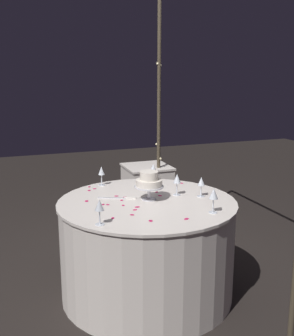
# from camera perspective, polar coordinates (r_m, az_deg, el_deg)

# --- Properties ---
(ground_plane) EXTENTS (12.00, 12.00, 0.00)m
(ground_plane) POSITION_cam_1_polar(r_m,az_deg,el_deg) (3.46, -0.00, -16.56)
(ground_plane) COLOR black
(decorative_arch) EXTENTS (2.16, 0.06, 2.49)m
(decorative_arch) POSITION_cam_1_polar(r_m,az_deg,el_deg) (3.22, 8.78, 10.97)
(decorative_arch) COLOR #473D2D
(decorative_arch) RESTS_ON ground
(main_table) EXTENTS (1.34, 1.34, 0.76)m
(main_table) POSITION_cam_1_polar(r_m,az_deg,el_deg) (3.29, -0.00, -10.80)
(main_table) COLOR silver
(main_table) RESTS_ON ground
(side_table) EXTENTS (0.46, 0.46, 0.75)m
(side_table) POSITION_cam_1_polar(r_m,az_deg,el_deg) (4.46, 0.01, -4.37)
(side_table) COLOR silver
(side_table) RESTS_ON ground
(tiered_cake) EXTENTS (0.22, 0.22, 0.22)m
(tiered_cake) POSITION_cam_1_polar(r_m,az_deg,el_deg) (3.15, 0.27, -1.84)
(tiered_cake) COLOR silver
(tiered_cake) RESTS_ON main_table
(wine_glass_0) EXTENTS (0.06, 0.06, 0.18)m
(wine_glass_0) POSITION_cam_1_polar(r_m,az_deg,el_deg) (3.59, 0.85, -0.12)
(wine_glass_0) COLOR silver
(wine_glass_0) RESTS_ON main_table
(wine_glass_1) EXTENTS (0.06, 0.06, 0.17)m
(wine_glass_1) POSITION_cam_1_polar(r_m,az_deg,el_deg) (2.66, -6.46, -5.19)
(wine_glass_1) COLOR silver
(wine_glass_1) RESTS_ON main_table
(wine_glass_2) EXTENTS (0.06, 0.06, 0.17)m
(wine_glass_2) POSITION_cam_1_polar(r_m,az_deg,el_deg) (2.90, 9.01, -3.60)
(wine_glass_2) COLOR silver
(wine_glass_2) RESTS_ON main_table
(wine_glass_3) EXTENTS (0.06, 0.06, 0.17)m
(wine_glass_3) POSITION_cam_1_polar(r_m,az_deg,el_deg) (3.28, 4.09, -1.58)
(wine_glass_3) COLOR silver
(wine_glass_3) RESTS_ON main_table
(wine_glass_4) EXTENTS (0.06, 0.06, 0.17)m
(wine_glass_4) POSITION_cam_1_polar(r_m,az_deg,el_deg) (3.57, -6.20, -0.51)
(wine_glass_4) COLOR silver
(wine_glass_4) RESTS_ON main_table
(wine_glass_5) EXTENTS (0.06, 0.06, 0.16)m
(wine_glass_5) POSITION_cam_1_polar(r_m,az_deg,el_deg) (3.26, 7.37, -1.96)
(wine_glass_5) COLOR silver
(wine_glass_5) RESTS_ON main_table
(cake_knife) EXTENTS (0.14, 0.28, 0.01)m
(cake_knife) POSITION_cam_1_polar(r_m,az_deg,el_deg) (3.22, -3.76, -4.08)
(cake_knife) COLOR silver
(cake_knife) RESTS_ON main_table
(rose_petal_0) EXTENTS (0.04, 0.04, 0.00)m
(rose_petal_0) POSITION_cam_1_polar(r_m,az_deg,el_deg) (2.86, -2.03, -6.35)
(rose_petal_0) COLOR #C61951
(rose_petal_0) RESTS_ON main_table
(rose_petal_1) EXTENTS (0.03, 0.03, 0.00)m
(rose_petal_1) POSITION_cam_1_polar(r_m,az_deg,el_deg) (3.23, -4.82, -4.08)
(rose_petal_1) COLOR #C61951
(rose_petal_1) RESTS_ON main_table
(rose_petal_2) EXTENTS (0.03, 0.04, 0.00)m
(rose_petal_2) POSITION_cam_1_polar(r_m,az_deg,el_deg) (3.28, -4.17, -3.81)
(rose_petal_2) COLOR #C61951
(rose_petal_2) RESTS_ON main_table
(rose_petal_3) EXTENTS (0.04, 0.03, 0.00)m
(rose_petal_3) POSITION_cam_1_polar(r_m,az_deg,el_deg) (3.18, -3.45, -4.37)
(rose_petal_3) COLOR #C61951
(rose_petal_3) RESTS_ON main_table
(rose_petal_4) EXTENTS (0.03, 0.04, 0.00)m
(rose_petal_4) POSITION_cam_1_polar(r_m,az_deg,el_deg) (3.02, -1.33, -5.30)
(rose_petal_4) COLOR #C61951
(rose_petal_4) RESTS_ON main_table
(rose_petal_5) EXTENTS (0.05, 0.04, 0.00)m
(rose_petal_5) POSITION_cam_1_polar(r_m,az_deg,el_deg) (3.65, 4.66, -2.05)
(rose_petal_5) COLOR #C61951
(rose_petal_5) RESTS_ON main_table
(rose_petal_6) EXTENTS (0.04, 0.03, 0.00)m
(rose_petal_6) POSITION_cam_1_polar(r_m,az_deg,el_deg) (2.75, 0.50, -7.17)
(rose_petal_6) COLOR #C61951
(rose_petal_6) RESTS_ON main_table
(rose_petal_7) EXTENTS (0.04, 0.04, 0.00)m
(rose_petal_7) POSITION_cam_1_polar(r_m,az_deg,el_deg) (3.45, -7.85, -3.03)
(rose_petal_7) COLOR #C61951
(rose_petal_7) RESTS_ON main_table
(rose_petal_8) EXTENTS (0.04, 0.03, 0.00)m
(rose_petal_8) POSITION_cam_1_polar(r_m,az_deg,el_deg) (3.18, -8.19, -4.45)
(rose_petal_8) COLOR #C61951
(rose_petal_8) RESTS_ON main_table
(rose_petal_9) EXTENTS (0.04, 0.03, 0.00)m
(rose_petal_9) POSITION_cam_1_polar(r_m,az_deg,el_deg) (2.81, -4.65, -6.77)
(rose_petal_9) COLOR #C61951
(rose_petal_9) RESTS_ON main_table
(rose_petal_10) EXTENTS (0.03, 0.04, 0.00)m
(rose_petal_10) POSITION_cam_1_polar(r_m,az_deg,el_deg) (2.96, -1.66, -5.68)
(rose_petal_10) COLOR #C61951
(rose_petal_10) RESTS_ON main_table
(rose_petal_11) EXTENTS (0.04, 0.03, 0.00)m
(rose_petal_11) POSITION_cam_1_polar(r_m,az_deg,el_deg) (3.56, -7.83, -2.54)
(rose_petal_11) COLOR #C61951
(rose_petal_11) RESTS_ON main_table
(rose_petal_12) EXTENTS (0.04, 0.05, 0.00)m
(rose_petal_12) POSITION_cam_1_polar(r_m,az_deg,el_deg) (2.79, 5.36, -6.88)
(rose_petal_12) COLOR #C61951
(rose_petal_12) RESTS_ON main_table
(rose_petal_13) EXTENTS (0.04, 0.03, 0.00)m
(rose_petal_13) POSITION_cam_1_polar(r_m,az_deg,el_deg) (3.08, -5.34, -4.97)
(rose_petal_13) COLOR #C61951
(rose_petal_13) RESTS_ON main_table
(rose_petal_14) EXTENTS (0.04, 0.04, 0.00)m
(rose_petal_14) POSITION_cam_1_polar(r_m,az_deg,el_deg) (3.28, 1.77, -3.76)
(rose_petal_14) COLOR #C61951
(rose_petal_14) RESTS_ON main_table
(rose_petal_15) EXTENTS (0.03, 0.03, 0.00)m
(rose_petal_15) POSITION_cam_1_polar(r_m,az_deg,el_deg) (3.50, -7.11, -2.80)
(rose_petal_15) COLOR #C61951
(rose_petal_15) RESTS_ON main_table
(rose_petal_16) EXTENTS (0.03, 0.03, 0.00)m
(rose_petal_16) POSITION_cam_1_polar(r_m,az_deg,el_deg) (3.06, -3.24, -5.07)
(rose_petal_16) COLOR #C61951
(rose_petal_16) RESTS_ON main_table
(rose_petal_17) EXTENTS (0.04, 0.03, 0.00)m
(rose_petal_17) POSITION_cam_1_polar(r_m,az_deg,el_deg) (3.09, -5.96, -4.93)
(rose_petal_17) COLOR #C61951
(rose_petal_17) RESTS_ON main_table
(rose_petal_18) EXTENTS (0.04, 0.04, 0.00)m
(rose_petal_18) POSITION_cam_1_polar(r_m,az_deg,el_deg) (3.38, 1.31, -3.27)
(rose_petal_18) COLOR #C61951
(rose_petal_18) RESTS_ON main_table
(rose_petal_19) EXTENTS (0.04, 0.04, 0.00)m
(rose_petal_19) POSITION_cam_1_polar(r_m,az_deg,el_deg) (3.25, -3.01, -3.96)
(rose_petal_19) COLOR #C61951
(rose_petal_19) RESTS_ON main_table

